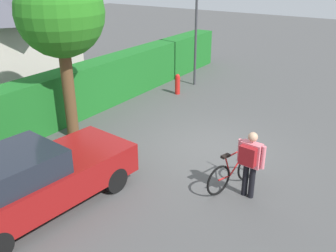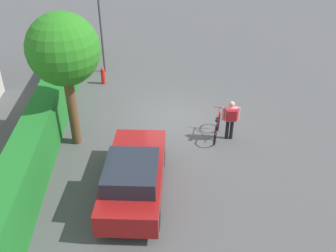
{
  "view_description": "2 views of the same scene",
  "coord_description": "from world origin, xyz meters",
  "px_view_note": "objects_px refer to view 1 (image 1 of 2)",
  "views": [
    {
      "loc": [
        -8.42,
        -4.2,
        4.81
      ],
      "look_at": [
        -1.72,
        0.17,
        1.31
      ],
      "focal_mm": 39.96,
      "sensor_mm": 36.0,
      "label": 1
    },
    {
      "loc": [
        -12.98,
        1.27,
        7.73
      ],
      "look_at": [
        -2.22,
        0.52,
        1.07
      ],
      "focal_mm": 39.59,
      "sensor_mm": 36.0,
      "label": 2
    }
  ],
  "objects_px": {
    "parked_car_near": "(34,179)",
    "person_rider": "(250,159)",
    "street_lamp": "(196,24)",
    "tree_kerbside": "(60,15)",
    "fire_hydrant": "(177,84)",
    "bicycle": "(234,172)"
  },
  "relations": [
    {
      "from": "parked_car_near",
      "to": "person_rider",
      "type": "height_order",
      "value": "person_rider"
    },
    {
      "from": "street_lamp",
      "to": "tree_kerbside",
      "type": "height_order",
      "value": "tree_kerbside"
    },
    {
      "from": "street_lamp",
      "to": "tree_kerbside",
      "type": "bearing_deg",
      "value": 175.33
    },
    {
      "from": "parked_car_near",
      "to": "fire_hydrant",
      "type": "height_order",
      "value": "parked_car_near"
    },
    {
      "from": "street_lamp",
      "to": "tree_kerbside",
      "type": "relative_size",
      "value": 0.81
    },
    {
      "from": "parked_car_near",
      "to": "street_lamp",
      "type": "distance_m",
      "value": 9.87
    },
    {
      "from": "bicycle",
      "to": "person_rider",
      "type": "xyz_separation_m",
      "value": [
        -0.21,
        -0.43,
        0.54
      ]
    },
    {
      "from": "bicycle",
      "to": "fire_hydrant",
      "type": "relative_size",
      "value": 2.07
    },
    {
      "from": "tree_kerbside",
      "to": "bicycle",
      "type": "bearing_deg",
      "value": -89.78
    },
    {
      "from": "person_rider",
      "to": "street_lamp",
      "type": "xyz_separation_m",
      "value": [
        6.7,
        5.12,
        1.61
      ]
    },
    {
      "from": "street_lamp",
      "to": "fire_hydrant",
      "type": "relative_size",
      "value": 4.81
    },
    {
      "from": "fire_hydrant",
      "to": "tree_kerbside",
      "type": "bearing_deg",
      "value": 173.42
    },
    {
      "from": "person_rider",
      "to": "tree_kerbside",
      "type": "height_order",
      "value": "tree_kerbside"
    },
    {
      "from": "bicycle",
      "to": "fire_hydrant",
      "type": "xyz_separation_m",
      "value": [
        5.03,
        4.65,
        0.01
      ]
    },
    {
      "from": "person_rider",
      "to": "tree_kerbside",
      "type": "bearing_deg",
      "value": 88.12
    },
    {
      "from": "bicycle",
      "to": "parked_car_near",
      "type": "bearing_deg",
      "value": 134.98
    },
    {
      "from": "fire_hydrant",
      "to": "parked_car_near",
      "type": "bearing_deg",
      "value": -169.01
    },
    {
      "from": "bicycle",
      "to": "street_lamp",
      "type": "distance_m",
      "value": 8.3
    },
    {
      "from": "fire_hydrant",
      "to": "street_lamp",
      "type": "bearing_deg",
      "value": 1.95
    },
    {
      "from": "parked_car_near",
      "to": "fire_hydrant",
      "type": "distance_m",
      "value": 8.26
    },
    {
      "from": "person_rider",
      "to": "tree_kerbside",
      "type": "distance_m",
      "value": 6.22
    },
    {
      "from": "street_lamp",
      "to": "bicycle",
      "type": "bearing_deg",
      "value": -144.13
    }
  ]
}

